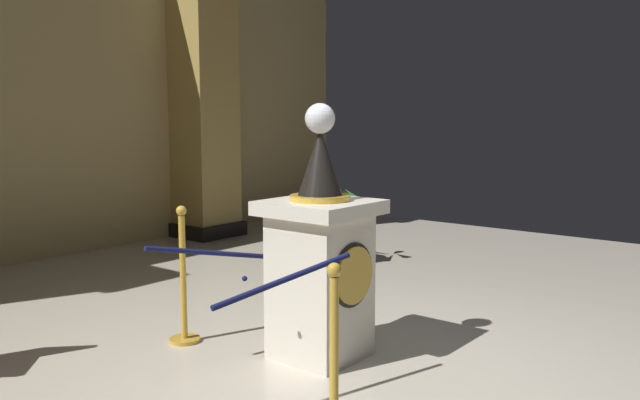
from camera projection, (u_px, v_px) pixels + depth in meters
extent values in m
plane|color=beige|center=(358.00, 366.00, 4.61)|extent=(12.18, 12.18, 0.00)
cube|color=silver|center=(320.00, 286.00, 4.74)|extent=(0.58, 0.58, 1.05)
cube|color=silver|center=(320.00, 207.00, 4.67)|extent=(0.72, 0.72, 0.10)
cylinder|color=gold|center=(354.00, 275.00, 4.53)|extent=(0.41, 0.03, 0.41)
cylinder|color=black|center=(353.00, 275.00, 4.54)|extent=(0.46, 0.01, 0.46)
cylinder|color=gold|center=(320.00, 198.00, 4.66)|extent=(0.43, 0.43, 0.04)
cone|color=black|center=(320.00, 162.00, 4.62)|extent=(0.32, 0.32, 0.47)
cylinder|color=gold|center=(320.00, 130.00, 4.60)|extent=(0.03, 0.03, 0.05)
sphere|color=silver|center=(320.00, 118.00, 4.59)|extent=(0.22, 0.22, 0.22)
cylinder|color=gold|center=(185.00, 340.00, 5.11)|extent=(0.24, 0.24, 0.03)
cylinder|color=gold|center=(183.00, 279.00, 5.05)|extent=(0.05, 0.05, 1.00)
sphere|color=gold|center=(181.00, 211.00, 4.98)|extent=(0.08, 0.08, 0.08)
cylinder|color=gold|center=(334.00, 359.00, 3.52)|extent=(0.05, 0.05, 0.90)
sphere|color=gold|center=(334.00, 270.00, 3.46)|extent=(0.08, 0.08, 0.08)
cylinder|color=#141947|center=(211.00, 253.00, 4.63)|extent=(0.94, 0.28, 0.22)
cylinder|color=#141947|center=(285.00, 280.00, 3.86)|extent=(0.94, 0.28, 0.22)
sphere|color=#141947|center=(245.00, 279.00, 4.26)|extent=(0.04, 0.04, 0.04)
cube|color=black|center=(206.00, 228.00, 9.73)|extent=(0.87, 0.87, 0.20)
cube|color=tan|center=(203.00, 99.00, 9.49)|extent=(0.76, 0.76, 4.02)
cylinder|color=#4C3828|center=(341.00, 246.00, 7.95)|extent=(0.58, 0.58, 0.39)
cylinder|color=brown|center=(341.00, 219.00, 7.91)|extent=(0.08, 0.08, 0.26)
cone|color=#2D662D|center=(351.00, 196.00, 8.00)|extent=(0.36, 0.13, 0.24)
cone|color=#2D662D|center=(332.00, 196.00, 8.00)|extent=(0.14, 0.36, 0.23)
cone|color=#2D662D|center=(327.00, 197.00, 7.85)|extent=(0.31, 0.31, 0.29)
cone|color=#2D662D|center=(342.00, 199.00, 7.70)|extent=(0.31, 0.28, 0.32)
cone|color=#2D662D|center=(356.00, 198.00, 7.84)|extent=(0.21, 0.33, 0.31)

